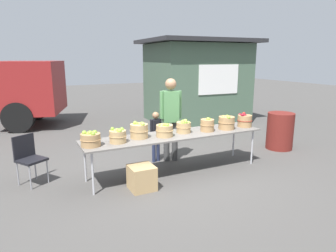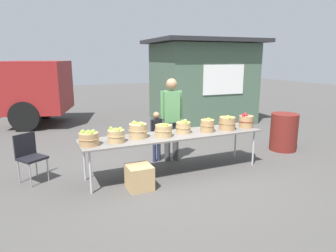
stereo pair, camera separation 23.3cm
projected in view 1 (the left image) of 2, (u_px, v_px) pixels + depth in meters
ground_plane at (175, 172)px, 5.83m from camera, size 40.00×40.00×0.00m
market_table at (175, 136)px, 5.67m from camera, size 3.50×0.76×0.75m
apple_basket_green_0 at (91, 139)px, 4.89m from camera, size 0.34×0.34×0.26m
apple_basket_green_1 at (118, 136)px, 5.09m from camera, size 0.30×0.30×0.26m
apple_basket_green_2 at (139, 131)px, 5.38m from camera, size 0.33×0.33×0.31m
apple_basket_green_3 at (165, 130)px, 5.48m from camera, size 0.32×0.32×0.26m
apple_basket_green_4 at (184, 127)px, 5.78m from camera, size 0.30×0.30×0.26m
apple_basket_green_5 at (207, 125)px, 5.89m from camera, size 0.28×0.28×0.28m
apple_basket_green_6 at (226, 123)px, 6.06m from camera, size 0.34×0.34×0.30m
apple_basket_red_0 at (245, 120)px, 6.28m from camera, size 0.31×0.31×0.30m
vendor_adult at (171, 113)px, 6.27m from camera, size 0.45×0.31×1.75m
child_customer at (156, 133)px, 6.30m from camera, size 0.28×0.18×1.07m
food_kiosk at (196, 81)px, 10.32m from camera, size 3.63×3.06×2.74m
folding_chair at (29, 156)px, 5.20m from camera, size 0.55×0.55×0.86m
trash_barrel at (280, 131)px, 7.25m from camera, size 0.62×0.62×0.88m
produce_crate at (142, 178)px, 5.03m from camera, size 0.41×0.41×0.41m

